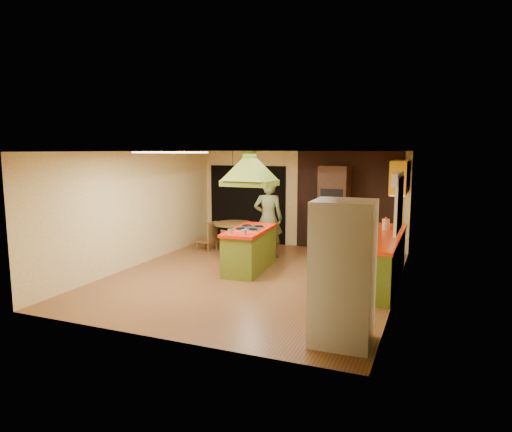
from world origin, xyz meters
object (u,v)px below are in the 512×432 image
at_px(wall_oven, 334,209).
at_px(dining_table, 233,231).
at_px(refrigerator, 343,273).
at_px(kitchen_island, 250,249).
at_px(canister_large, 386,224).
at_px(man, 268,219).

distance_m(wall_oven, dining_table, 2.57).
distance_m(refrigerator, dining_table, 5.73).
relative_size(kitchen_island, dining_table, 1.88).
distance_m(wall_oven, canister_large, 2.21).
xyz_separation_m(kitchen_island, canister_large, (2.68, 0.77, 0.58)).
relative_size(kitchen_island, wall_oven, 0.85).
relative_size(kitchen_island, man, 0.98).
bearing_deg(man, canister_large, 153.18).
bearing_deg(dining_table, canister_large, -10.71).
height_order(man, refrigerator, refrigerator).
xyz_separation_m(refrigerator, canister_large, (0.13, 3.71, 0.08)).
bearing_deg(kitchen_island, man, 88.64).
xyz_separation_m(dining_table, canister_large, (3.75, -0.71, 0.52)).
distance_m(man, refrigerator, 4.92).
distance_m(kitchen_island, refrigerator, 3.92).
relative_size(man, wall_oven, 0.87).
height_order(kitchen_island, canister_large, canister_large).
bearing_deg(man, wall_oven, -153.87).
bearing_deg(wall_oven, dining_table, -155.00).
bearing_deg(kitchen_island, refrigerator, -52.76).
xyz_separation_m(kitchen_island, wall_oven, (1.24, 2.46, 0.62)).
height_order(kitchen_island, dining_table, kitchen_island).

